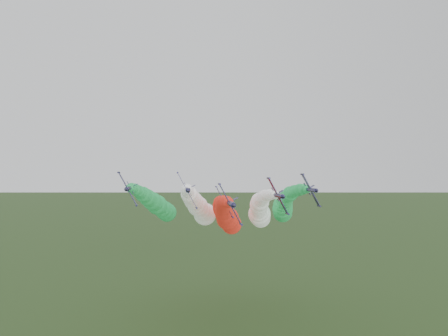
{
  "coord_description": "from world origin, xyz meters",
  "views": [
    {
      "loc": [
        -17.8,
        -93.45,
        47.51
      ],
      "look_at": [
        -7.33,
        4.33,
        48.34
      ],
      "focal_mm": 35.0,
      "sensor_mm": 36.0,
      "label": 1
    }
  ],
  "objects_px": {
    "jet_inner_right": "(260,211)",
    "jet_trail": "(224,213)",
    "jet_inner_left": "(198,206)",
    "jet_outer_right": "(284,206)",
    "jet_lead": "(227,216)",
    "jet_outer_left": "(157,205)"
  },
  "relations": [
    {
      "from": "jet_inner_left",
      "to": "jet_outer_right",
      "type": "xyz_separation_m",
      "value": [
        29.61,
        7.25,
        -0.56
      ]
    },
    {
      "from": "jet_trail",
      "to": "jet_inner_left",
      "type": "bearing_deg",
      "value": -124.43
    },
    {
      "from": "jet_inner_left",
      "to": "jet_outer_right",
      "type": "bearing_deg",
      "value": 13.76
    },
    {
      "from": "jet_inner_left",
      "to": "jet_inner_right",
      "type": "bearing_deg",
      "value": -8.38
    },
    {
      "from": "jet_lead",
      "to": "jet_outer_left",
      "type": "relative_size",
      "value": 1.0
    },
    {
      "from": "jet_trail",
      "to": "jet_outer_left",
      "type": "bearing_deg",
      "value": -164.86
    },
    {
      "from": "jet_outer_left",
      "to": "jet_outer_right",
      "type": "height_order",
      "value": "jet_outer_left"
    },
    {
      "from": "jet_lead",
      "to": "jet_trail",
      "type": "distance_m",
      "value": 27.27
    },
    {
      "from": "jet_inner_left",
      "to": "jet_trail",
      "type": "height_order",
      "value": "jet_inner_left"
    },
    {
      "from": "jet_outer_right",
      "to": "jet_trail",
      "type": "xyz_separation_m",
      "value": [
        -19.95,
        6.83,
        -3.06
      ]
    },
    {
      "from": "jet_lead",
      "to": "jet_outer_left",
      "type": "height_order",
      "value": "jet_outer_left"
    },
    {
      "from": "jet_inner_left",
      "to": "jet_inner_right",
      "type": "height_order",
      "value": "jet_inner_left"
    },
    {
      "from": "jet_lead",
      "to": "jet_outer_right",
      "type": "bearing_deg",
      "value": 42.86
    },
    {
      "from": "jet_inner_right",
      "to": "jet_trail",
      "type": "height_order",
      "value": "jet_inner_right"
    },
    {
      "from": "jet_inner_right",
      "to": "jet_outer_left",
      "type": "distance_m",
      "value": 34.46
    },
    {
      "from": "jet_inner_right",
      "to": "jet_trail",
      "type": "xyz_separation_m",
      "value": [
        -9.63,
        16.92,
        -2.31
      ]
    },
    {
      "from": "jet_inner_right",
      "to": "jet_outer_right",
      "type": "height_order",
      "value": "jet_outer_right"
    },
    {
      "from": "jet_inner_right",
      "to": "jet_outer_left",
      "type": "relative_size",
      "value": 1.0
    },
    {
      "from": "jet_inner_left",
      "to": "jet_outer_left",
      "type": "height_order",
      "value": "jet_outer_left"
    },
    {
      "from": "jet_inner_right",
      "to": "jet_outer_right",
      "type": "distance_m",
      "value": 14.45
    },
    {
      "from": "jet_inner_right",
      "to": "jet_outer_left",
      "type": "height_order",
      "value": "jet_outer_left"
    },
    {
      "from": "jet_lead",
      "to": "jet_inner_left",
      "type": "bearing_deg",
      "value": 120.54
    }
  ]
}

